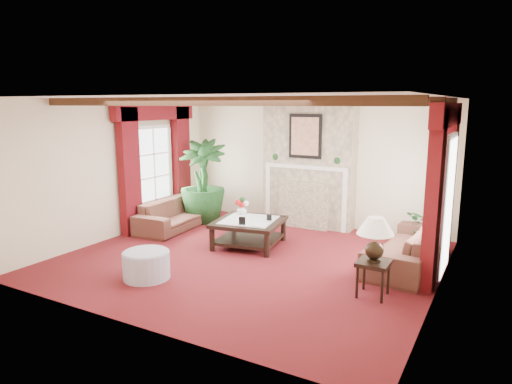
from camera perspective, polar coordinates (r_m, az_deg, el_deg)
The scene contains 23 objects.
floor at distance 7.89m, azimuth -0.82°, elevation -8.34°, with size 6.00×6.00×0.00m, color #4E0E16.
ceiling at distance 7.45m, azimuth -0.88°, elevation 11.67°, with size 6.00×6.00×0.00m, color white.
back_wall at distance 10.00m, azimuth 7.05°, elevation 3.65°, with size 6.00×0.02×2.70m, color beige.
left_wall at distance 9.40m, azimuth -16.93°, elevation 2.79°, with size 0.02×5.50×2.70m, color beige.
right_wall at distance 6.61m, azimuth 22.31°, elevation -0.84°, with size 0.02×5.50×2.70m, color beige.
ceiling_beams at distance 7.45m, azimuth -0.88°, elevation 11.21°, with size 6.00×3.00×0.12m, color #341F10, non-canonical shape.
fireplace at distance 9.74m, azimuth 6.79°, elevation 11.42°, with size 2.00×0.52×2.70m, color tan, non-canonical shape.
french_door_left at distance 10.02m, azimuth -12.92°, elevation 7.95°, with size 0.10×1.10×2.16m, color white, non-canonical shape.
french_door_right at distance 7.50m, azimuth 23.47°, elevation 6.41°, with size 0.10×1.10×2.16m, color white, non-canonical shape.
curtains_left at distance 9.94m, azimuth -12.55°, elevation 10.37°, with size 0.20×2.40×2.55m, color #4E0A13, non-canonical shape.
curtains_right at distance 7.50m, azimuth 22.87°, elevation 9.68°, with size 0.20×2.40×2.55m, color #4E0A13, non-canonical shape.
sofa_left at distance 9.89m, azimuth -9.85°, elevation -2.05°, with size 0.77×2.13×0.82m, color #3D1019.
sofa_right at distance 7.85m, azimuth 18.59°, elevation -5.63°, with size 0.82×2.31×0.89m, color #3D1019.
potted_palm at distance 10.29m, azimuth -6.65°, elevation -0.85°, with size 1.63×2.09×1.03m, color black.
small_plant at distance 8.81m, azimuth 20.96°, elevation -4.66°, with size 0.95×1.02×0.69m, color black.
coffee_table at distance 8.53m, azimuth -0.88°, elevation -5.13°, with size 1.19×1.19×0.49m, color black, non-canonical shape.
side_table at distance 6.56m, azimuth 14.40°, elevation -10.45°, with size 0.43×0.43×0.50m, color black, non-canonical shape.
ottoman at distance 7.19m, azimuth -13.54°, elevation -8.88°, with size 0.71×0.71×0.41m, color #A2A0B5.
table_lamp at distance 6.38m, azimuth 14.64°, elevation -5.69°, with size 0.50×0.50×0.64m, color black, non-canonical shape.
flower_vase at distance 8.88m, azimuth -1.77°, elevation -2.24°, with size 0.24×0.24×0.19m, color silver.
book at distance 8.10m, azimuth -0.30°, elevation -3.14°, with size 0.22×0.05×0.30m, color black.
photo_frame_a at distance 8.10m, azimuth -1.74°, elevation -3.66°, with size 0.12×0.02×0.15m, color black, non-canonical shape.
photo_frame_b at distance 8.39m, azimuth 1.65°, elevation -3.25°, with size 0.09×0.02×0.12m, color black, non-canonical shape.
Camera 1 is at (3.72, -6.45, 2.61)m, focal length 32.00 mm.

